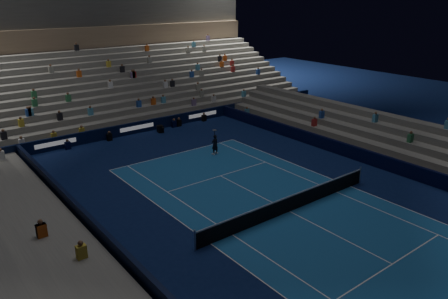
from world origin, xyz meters
name	(u,v)px	position (x,y,z in m)	size (l,w,h in m)	color
ground	(290,211)	(0.00, 0.00, 0.00)	(90.00, 90.00, 0.00)	#0B1743
court_surface	(290,211)	(0.00, 0.00, 0.01)	(10.97, 23.77, 0.01)	#1B5698
sponsor_barrier_far	(136,128)	(0.00, 18.50, 0.50)	(44.00, 0.25, 1.00)	black
sponsor_barrier_east	(389,164)	(9.70, 0.00, 0.50)	(0.25, 37.00, 1.00)	black
sponsor_barrier_west	(131,267)	(-9.70, 0.00, 0.50)	(0.25, 37.00, 1.00)	black
grandstand_main	(92,79)	(0.00, 27.90, 3.38)	(44.00, 15.20, 11.20)	slate
grandstand_east	(417,148)	(13.17, 0.00, 0.92)	(5.00, 37.00, 2.50)	slate
grandstand_west	(47,290)	(-13.17, 0.00, 0.92)	(5.00, 37.00, 2.50)	slate
tennis_net	(290,203)	(0.00, 0.00, 0.50)	(12.90, 0.10, 1.10)	#B2B2B7
tennis_player	(215,145)	(2.24, 10.02, 0.77)	(0.56, 0.37, 1.53)	black
broadcast_camera	(160,129)	(1.77, 17.43, 0.32)	(0.55, 0.96, 0.62)	black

